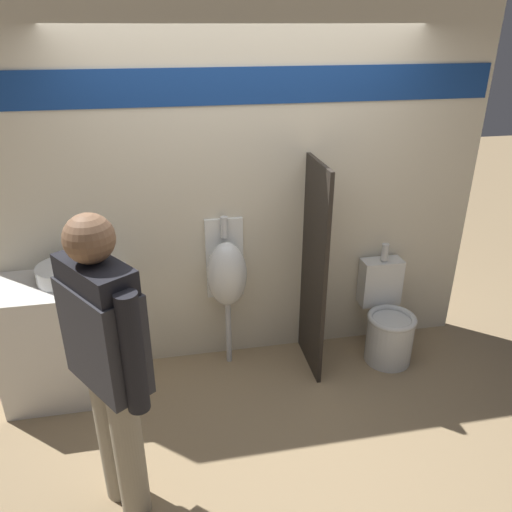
# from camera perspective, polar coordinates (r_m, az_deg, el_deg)

# --- Properties ---
(ground_plane) EXTENTS (16.00, 16.00, 0.00)m
(ground_plane) POSITION_cam_1_polar(r_m,az_deg,el_deg) (3.85, 0.50, -15.37)
(ground_plane) COLOR #997F5B
(display_wall) EXTENTS (3.66, 0.07, 2.70)m
(display_wall) POSITION_cam_1_polar(r_m,az_deg,el_deg) (3.70, -1.28, 7.18)
(display_wall) COLOR beige
(display_wall) RESTS_ON ground_plane
(sink_counter) EXTENTS (0.88, 0.53, 0.90)m
(sink_counter) POSITION_cam_1_polar(r_m,az_deg,el_deg) (3.86, -20.66, -8.89)
(sink_counter) COLOR silver
(sink_counter) RESTS_ON ground_plane
(sink_basin) EXTENTS (0.38, 0.38, 0.25)m
(sink_basin) POSITION_cam_1_polar(r_m,az_deg,el_deg) (3.65, -20.96, -1.78)
(sink_basin) COLOR silver
(sink_basin) RESTS_ON sink_counter
(cell_phone) EXTENTS (0.07, 0.14, 0.01)m
(cell_phone) POSITION_cam_1_polar(r_m,az_deg,el_deg) (3.50, -17.77, -3.38)
(cell_phone) COLOR #B7B7BC
(cell_phone) RESTS_ON sink_counter
(divider_near_counter) EXTENTS (0.03, 0.54, 1.65)m
(divider_near_counter) POSITION_cam_1_polar(r_m,az_deg,el_deg) (3.74, 6.63, -1.70)
(divider_near_counter) COLOR #28231E
(divider_near_counter) RESTS_ON ground_plane
(urinal_near_counter) EXTENTS (0.30, 0.25, 1.22)m
(urinal_near_counter) POSITION_cam_1_polar(r_m,az_deg,el_deg) (3.76, -3.36, -2.03)
(urinal_near_counter) COLOR silver
(urinal_near_counter) RESTS_ON ground_plane
(toilet) EXTENTS (0.38, 0.55, 0.92)m
(toilet) POSITION_cam_1_polar(r_m,az_deg,el_deg) (4.19, 14.74, -7.34)
(toilet) COLOR silver
(toilet) RESTS_ON ground_plane
(person_in_vest) EXTENTS (0.45, 0.53, 1.76)m
(person_in_vest) POSITION_cam_1_polar(r_m,az_deg,el_deg) (2.61, -16.66, -10.76)
(person_in_vest) COLOR gray
(person_in_vest) RESTS_ON ground_plane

